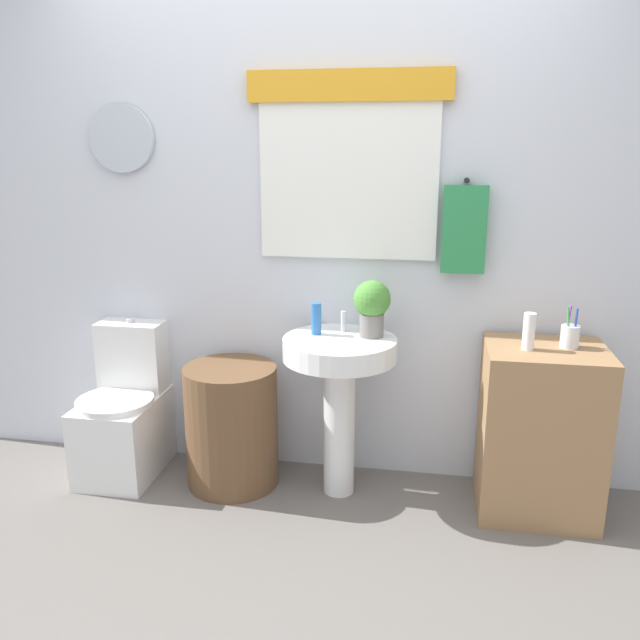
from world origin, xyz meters
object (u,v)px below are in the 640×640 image
Objects in this scene: pedestal_sink at (340,377)px; wooden_cabinet at (540,430)px; toilet at (126,416)px; lotion_bottle at (529,331)px; soap_bottle at (316,319)px; potted_plant at (372,304)px; laundry_hamper at (232,425)px; toothbrush_cup at (570,336)px.

pedestal_sink is 0.94m from wooden_cabinet.
toilet is 2.03m from lotion_bottle.
soap_bottle is 0.27m from potted_plant.
soap_bottle is (1.00, 0.01, 0.56)m from toilet.
laundry_hamper is 0.93m from potted_plant.
potted_plant is (0.26, 0.01, 0.08)m from soap_bottle.
toothbrush_cup is (2.13, -0.02, 0.55)m from toilet.
wooden_cabinet is at bearing -1.00° from toilet.
wooden_cabinet is 0.49m from lotion_bottle.
pedestal_sink is at bearing -22.62° from soap_bottle.
toilet is 0.58m from laundry_hamper.
potted_plant is 0.70m from lotion_bottle.
laundry_hamper is 0.70m from soap_bottle.
potted_plant is 1.43× the size of toothbrush_cup.
wooden_cabinet is at bearing 23.59° from lotion_bottle.
toilet is 5.16× the size of soap_bottle.
potted_plant is at bearing 177.37° from toothbrush_cup.
toothbrush_cup reaches higher than toilet.
laundry_hamper is 3.73× the size of lotion_bottle.
laundry_hamper is at bearing 178.33° from lotion_bottle.
potted_plant is at bearing 171.76° from lotion_bottle.
lotion_bottle is 0.88× the size of toothbrush_cup.
pedestal_sink is 0.29m from soap_bottle.
lotion_bottle reaches higher than pedestal_sink.
soap_bottle is (-1.04, 0.05, 0.47)m from wooden_cabinet.
pedestal_sink is at bearing -1.82° from toilet.
lotion_bottle reaches higher than soap_bottle.
wooden_cabinet is at bearing 0.00° from laundry_hamper.
lotion_bottle is (0.83, -0.04, 0.27)m from pedestal_sink.
pedestal_sink is at bearing 177.24° from lotion_bottle.
pedestal_sink is at bearing -156.80° from potted_plant.
laundry_hamper is 3.30× the size of toothbrush_cup.
pedestal_sink is 1.04m from toothbrush_cup.
laundry_hamper is 1.46m from wooden_cabinet.
pedestal_sink is 0.88m from lotion_bottle.
soap_bottle is (-0.12, 0.05, 0.26)m from pedestal_sink.
pedestal_sink is 0.37m from potted_plant.
lotion_bottle is (0.95, -0.09, 0.01)m from soap_bottle.
toilet is at bearing -178.89° from potted_plant.
toilet is at bearing -179.18° from soap_bottle.
soap_bottle reaches higher than laundry_hamper.
toilet is 1.15m from soap_bottle.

